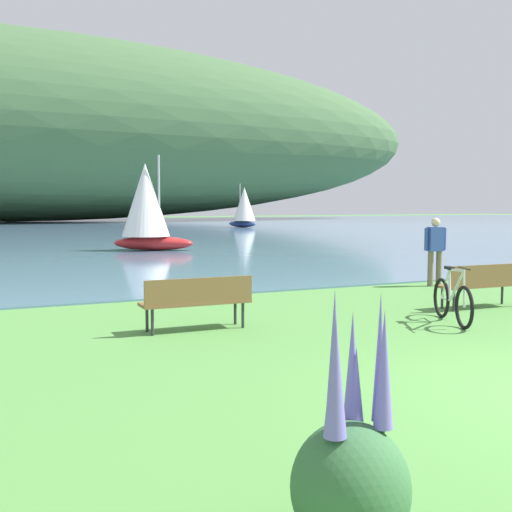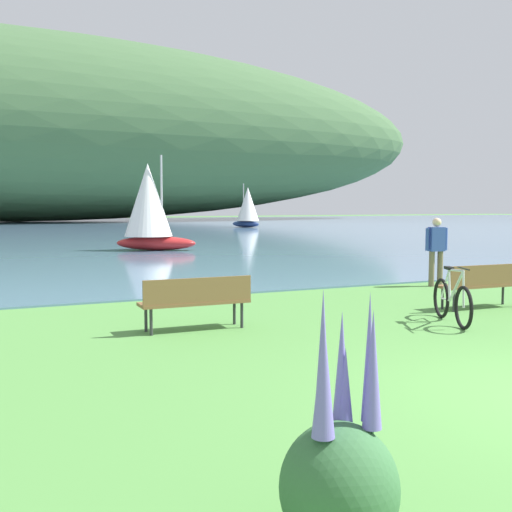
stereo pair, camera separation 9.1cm
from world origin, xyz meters
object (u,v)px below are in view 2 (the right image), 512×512
Objects in this scene: park_bench_near_camera at (196,299)px; sailboat_far_off at (149,206)px; park_bench_further_along at (483,282)px; bicycle_leaning_near_bench at (452,301)px; sailboat_nearest_to_shore at (248,207)px; person_at_shoreline at (436,247)px.

park_bench_near_camera is 17.80m from sailboat_far_off.
sailboat_far_off is (-1.96, 17.61, 1.47)m from park_bench_further_along.
sailboat_nearest_to_shore is at bearing 70.65° from bicycle_leaning_near_bench.
park_bench_near_camera is 0.47× the size of sailboat_nearest_to_shore.
bicycle_leaning_near_bench is at bearing -16.71° from park_bench_near_camera.
park_bench_near_camera is at bearing 177.04° from park_bench_further_along.
park_bench_further_along is (5.82, -0.30, 0.00)m from park_bench_near_camera.
sailboat_nearest_to_shore is 27.97m from sailboat_far_off.
sailboat_far_off is at bearing 91.01° from bicycle_leaning_near_bench.
sailboat_nearest_to_shore is 0.93× the size of sailboat_far_off.
park_bench_near_camera is 1.08× the size of bicycle_leaning_near_bench.
park_bench_near_camera is at bearing -159.32° from person_at_shoreline.
bicycle_leaning_near_bench is at bearing -109.35° from sailboat_nearest_to_shore.
park_bench_further_along is 17.78m from sailboat_far_off.
park_bench_near_camera is at bearing 163.29° from bicycle_leaning_near_bench.
sailboat_nearest_to_shore reaches higher than park_bench_near_camera.
sailboat_nearest_to_shore is at bearing 72.27° from park_bench_further_along.
person_at_shoreline is at bearing -76.81° from sailboat_far_off.
park_bench_further_along is 0.44× the size of sailboat_far_off.
park_bench_further_along is 43.22m from sailboat_nearest_to_shore.
sailboat_nearest_to_shore reaches higher than park_bench_further_along.
person_at_shoreline is at bearing 20.68° from park_bench_near_camera.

